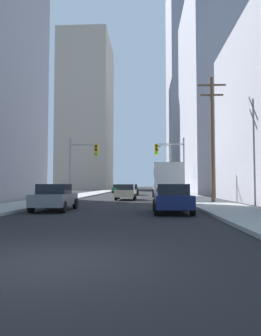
{
  "coord_description": "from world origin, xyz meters",
  "views": [
    {
      "loc": [
        1.83,
        -5.82,
        1.49
      ],
      "look_at": [
        0.0,
        31.61,
        3.52
      ],
      "focal_mm": 32.68,
      "sensor_mm": 36.0,
      "label": 1
    }
  ],
  "objects_px": {
    "sedan_black": "(132,190)",
    "sedan_green": "(118,189)",
    "sedan_beige": "(126,192)",
    "traffic_signal_near_right": "(171,158)",
    "traffic_signal_near_left": "(82,159)",
    "sedan_navy": "(172,198)",
    "city_bus": "(166,180)",
    "sedan_grey": "(55,197)"
  },
  "relations": [
    {
      "from": "sedan_grey",
      "to": "sedan_beige",
      "type": "distance_m",
      "value": 13.06
    },
    {
      "from": "city_bus",
      "to": "sedan_grey",
      "type": "height_order",
      "value": "city_bus"
    },
    {
      "from": "sedan_grey",
      "to": "sedan_green",
      "type": "bearing_deg",
      "value": 89.71
    },
    {
      "from": "sedan_grey",
      "to": "traffic_signal_near_right",
      "type": "distance_m",
      "value": 14.79
    },
    {
      "from": "city_bus",
      "to": "traffic_signal_near_left",
      "type": "bearing_deg",
      "value": -165.45
    },
    {
      "from": "city_bus",
      "to": "sedan_green",
      "type": "relative_size",
      "value": 2.72
    },
    {
      "from": "traffic_signal_near_left",
      "to": "city_bus",
      "type": "bearing_deg",
      "value": 14.55
    },
    {
      "from": "sedan_navy",
      "to": "sedan_green",
      "type": "height_order",
      "value": "same"
    },
    {
      "from": "sedan_navy",
      "to": "traffic_signal_near_left",
      "type": "xyz_separation_m",
      "value": [
        -7.56,
        13.36,
        3.22
      ]
    },
    {
      "from": "sedan_grey",
      "to": "sedan_beige",
      "type": "bearing_deg",
      "value": 75.56
    },
    {
      "from": "sedan_black",
      "to": "sedan_grey",
      "type": "bearing_deg",
      "value": -96.97
    },
    {
      "from": "sedan_green",
      "to": "city_bus",
      "type": "bearing_deg",
      "value": -73.08
    },
    {
      "from": "sedan_navy",
      "to": "city_bus",
      "type": "bearing_deg",
      "value": 87.25
    },
    {
      "from": "sedan_black",
      "to": "sedan_green",
      "type": "distance_m",
      "value": 11.95
    },
    {
      "from": "sedan_grey",
      "to": "traffic_signal_near_right",
      "type": "bearing_deg",
      "value": 57.98
    },
    {
      "from": "sedan_green",
      "to": "sedan_black",
      "type": "bearing_deg",
      "value": -75.43
    },
    {
      "from": "city_bus",
      "to": "sedan_beige",
      "type": "distance_m",
      "value": 4.54
    },
    {
      "from": "sedan_grey",
      "to": "sedan_black",
      "type": "distance_m",
      "value": 26.35
    },
    {
      "from": "city_bus",
      "to": "sedan_grey",
      "type": "distance_m",
      "value": 16.18
    },
    {
      "from": "sedan_beige",
      "to": "traffic_signal_near_left",
      "type": "height_order",
      "value": "traffic_signal_near_left"
    },
    {
      "from": "city_bus",
      "to": "sedan_navy",
      "type": "xyz_separation_m",
      "value": [
        -0.75,
        -15.52,
        -1.16
      ]
    },
    {
      "from": "sedan_navy",
      "to": "traffic_signal_near_right",
      "type": "bearing_deg",
      "value": 85.25
    },
    {
      "from": "sedan_green",
      "to": "traffic_signal_near_left",
      "type": "relative_size",
      "value": 0.71
    },
    {
      "from": "sedan_black",
      "to": "traffic_signal_near_left",
      "type": "distance_m",
      "value": 14.89
    },
    {
      "from": "sedan_beige",
      "to": "traffic_signal_near_left",
      "type": "bearing_deg",
      "value": -174.53
    },
    {
      "from": "sedan_beige",
      "to": "sedan_green",
      "type": "height_order",
      "value": "same"
    },
    {
      "from": "city_bus",
      "to": "traffic_signal_near_right",
      "type": "distance_m",
      "value": 3.01
    },
    {
      "from": "traffic_signal_near_right",
      "to": "sedan_beige",
      "type": "bearing_deg",
      "value": 174.68
    },
    {
      "from": "sedan_grey",
      "to": "traffic_signal_near_left",
      "type": "relative_size",
      "value": 0.71
    },
    {
      "from": "sedan_green",
      "to": "traffic_signal_near_right",
      "type": "bearing_deg",
      "value": -73.68
    },
    {
      "from": "city_bus",
      "to": "sedan_grey",
      "type": "xyz_separation_m",
      "value": [
        -7.29,
        -14.39,
        -1.16
      ]
    },
    {
      "from": "city_bus",
      "to": "sedan_black",
      "type": "distance_m",
      "value": 12.5
    },
    {
      "from": "city_bus",
      "to": "sedan_black",
      "type": "xyz_separation_m",
      "value": [
        -4.09,
        11.76,
        -1.16
      ]
    },
    {
      "from": "sedan_black",
      "to": "sedan_green",
      "type": "xyz_separation_m",
      "value": [
        -3.01,
        11.57,
        0.0
      ]
    },
    {
      "from": "sedan_green",
      "to": "traffic_signal_near_left",
      "type": "xyz_separation_m",
      "value": [
        -1.21,
        -25.49,
        3.22
      ]
    },
    {
      "from": "sedan_black",
      "to": "sedan_green",
      "type": "relative_size",
      "value": 1.0
    },
    {
      "from": "traffic_signal_near_right",
      "to": "city_bus",
      "type": "bearing_deg",
      "value": 99.57
    },
    {
      "from": "sedan_grey",
      "to": "traffic_signal_near_left",
      "type": "xyz_separation_m",
      "value": [
        -1.02,
        12.24,
        3.22
      ]
    },
    {
      "from": "sedan_beige",
      "to": "sedan_black",
      "type": "distance_m",
      "value": 13.51
    },
    {
      "from": "traffic_signal_near_right",
      "to": "sedan_navy",
      "type": "bearing_deg",
      "value": -94.75
    },
    {
      "from": "city_bus",
      "to": "sedan_beige",
      "type": "xyz_separation_m",
      "value": [
        -4.03,
        -1.75,
        -1.16
      ]
    },
    {
      "from": "sedan_beige",
      "to": "traffic_signal_near_right",
      "type": "xyz_separation_m",
      "value": [
        4.4,
        -0.41,
        3.23
      ]
    }
  ]
}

